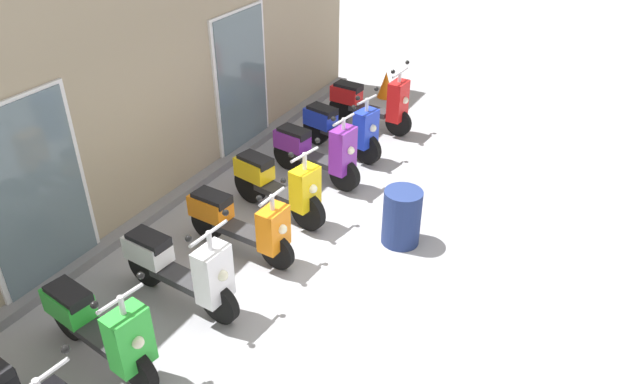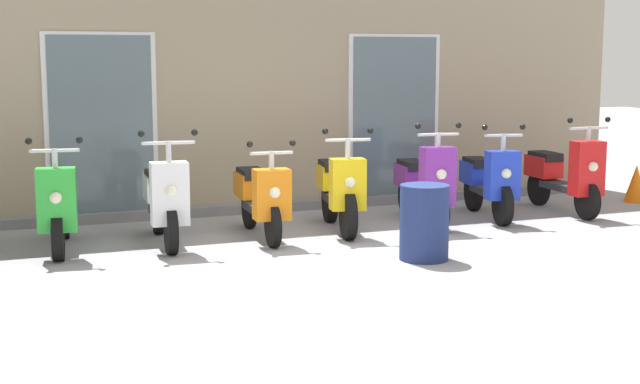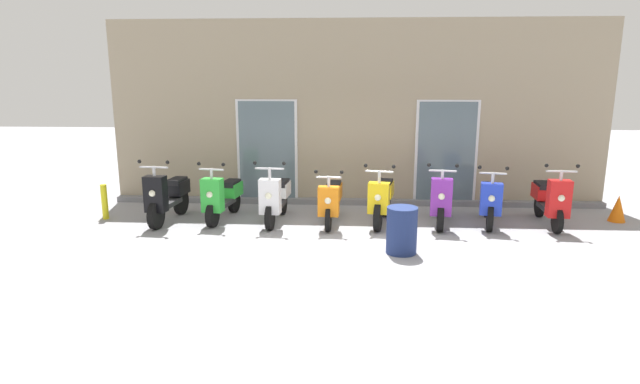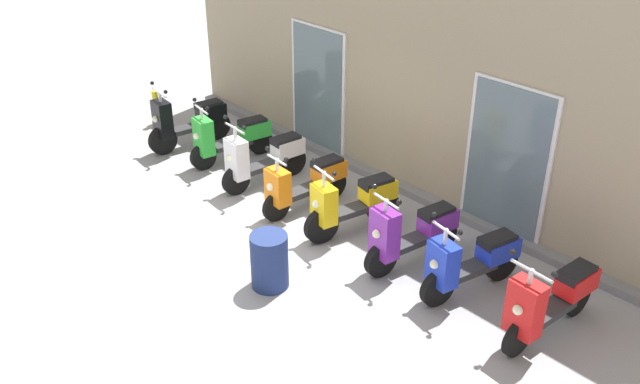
{
  "view_description": "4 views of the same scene",
  "coord_description": "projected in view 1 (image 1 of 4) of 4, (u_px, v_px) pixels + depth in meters",
  "views": [
    {
      "loc": [
        -5.35,
        -2.54,
        4.63
      ],
      "look_at": [
        0.39,
        0.62,
        0.63
      ],
      "focal_mm": 33.72,
      "sensor_mm": 36.0,
      "label": 1
    },
    {
      "loc": [
        -3.5,
        -8.37,
        2.06
      ],
      "look_at": [
        0.14,
        1.0,
        0.52
      ],
      "focal_mm": 51.38,
      "sensor_mm": 36.0,
      "label": 2
    },
    {
      "loc": [
        -0.13,
        -8.43,
        2.78
      ],
      "look_at": [
        -0.67,
        0.88,
        0.71
      ],
      "focal_mm": 29.14,
      "sensor_mm": 36.0,
      "label": 3
    },
    {
      "loc": [
        6.54,
        -4.84,
        5.39
      ],
      "look_at": [
        0.36,
        0.82,
        0.8
      ],
      "focal_mm": 38.49,
      "sensor_mm": 36.0,
      "label": 4
    }
  ],
  "objects": [
    {
      "name": "scooter_red",
      "position": [
        372.0,
        102.0,
        10.5
      ],
      "size": [
        0.6,
        1.63,
        1.27
      ],
      "color": "black",
      "rests_on": "ground_plane"
    },
    {
      "name": "scooter_orange",
      "position": [
        240.0,
        222.0,
        7.38
      ],
      "size": [
        0.53,
        1.59,
        1.14
      ],
      "color": "black",
      "rests_on": "ground_plane"
    },
    {
      "name": "trash_bin",
      "position": [
        402.0,
        217.0,
        7.64
      ],
      "size": [
        0.49,
        0.49,
        0.76
      ],
      "primitive_type": "cylinder",
      "color": "navy",
      "rests_on": "ground_plane"
    },
    {
      "name": "scooter_blue",
      "position": [
        342.0,
        127.0,
        9.7
      ],
      "size": [
        0.66,
        1.56,
        1.21
      ],
      "color": "black",
      "rests_on": "ground_plane"
    },
    {
      "name": "scooter_green",
      "position": [
        100.0,
        327.0,
        5.83
      ],
      "size": [
        0.6,
        1.6,
        1.23
      ],
      "color": "black",
      "rests_on": "ground_plane"
    },
    {
      "name": "ground_plane",
      "position": [
        348.0,
        262.0,
        7.46
      ],
      "size": [
        40.0,
        40.0,
        0.0
      ],
      "primitive_type": "plane",
      "color": "#939399"
    },
    {
      "name": "traffic_cone",
      "position": [
        386.0,
        85.0,
        11.87
      ],
      "size": [
        0.32,
        0.32,
        0.52
      ],
      "primitive_type": "cone",
      "color": "orange",
      "rests_on": "ground_plane"
    },
    {
      "name": "storefront_facade",
      "position": [
        139.0,
        72.0,
        7.71
      ],
      "size": [
        10.78,
        0.5,
        3.98
      ],
      "color": "gray",
      "rests_on": "ground_plane"
    },
    {
      "name": "scooter_white",
      "position": [
        181.0,
        268.0,
        6.57
      ],
      "size": [
        0.61,
        1.62,
        1.28
      ],
      "color": "black",
      "rests_on": "ground_plane"
    },
    {
      "name": "scooter_yellow",
      "position": [
        278.0,
        185.0,
        8.12
      ],
      "size": [
        0.66,
        1.61,
        1.24
      ],
      "color": "black",
      "rests_on": "ground_plane"
    },
    {
      "name": "scooter_purple",
      "position": [
        318.0,
        151.0,
        8.96
      ],
      "size": [
        0.6,
        1.57,
        1.26
      ],
      "color": "black",
      "rests_on": "ground_plane"
    }
  ]
}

